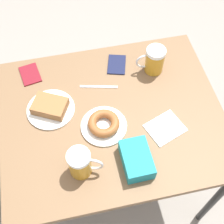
{
  "coord_description": "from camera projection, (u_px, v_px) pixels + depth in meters",
  "views": [
    {
      "loc": [
        -0.74,
        0.16,
        1.97
      ],
      "look_at": [
        0.0,
        0.0,
        0.79
      ],
      "focal_mm": 50.0,
      "sensor_mm": 36.0,
      "label": 1
    }
  ],
  "objects": [
    {
      "name": "napkin_folded",
      "position": [
        165.0,
        128.0,
        1.38
      ],
      "size": [
        0.17,
        0.19,
        0.0
      ],
      "rotation": [
        0.0,
        0.0,
        1.93
      ],
      "color": "white",
      "rests_on": "table"
    },
    {
      "name": "beer_mug_left",
      "position": [
        81.0,
        163.0,
        1.22
      ],
      "size": [
        0.09,
        0.14,
        0.14
      ],
      "color": "#C68C23",
      "rests_on": "table"
    },
    {
      "name": "plate_with_donut",
      "position": [
        104.0,
        124.0,
        1.37
      ],
      "size": [
        0.21,
        0.21,
        0.05
      ],
      "color": "white",
      "rests_on": "table"
    },
    {
      "name": "ground_plane",
      "position": [
        112.0,
        176.0,
        2.07
      ],
      "size": [
        8.0,
        8.0,
        0.0
      ],
      "primitive_type": "plane",
      "color": "gray"
    },
    {
      "name": "blue_pouch",
      "position": [
        137.0,
        159.0,
        1.26
      ],
      "size": [
        0.17,
        0.12,
        0.07
      ],
      "rotation": [
        0.0,
        0.0,
        0.01
      ],
      "color": "teal",
      "rests_on": "table"
    },
    {
      "name": "passport_far_edge",
      "position": [
        117.0,
        65.0,
        1.58
      ],
      "size": [
        0.15,
        0.12,
        0.01
      ],
      "rotation": [
        0.0,
        0.0,
        1.29
      ],
      "color": "#141938",
      "rests_on": "table"
    },
    {
      "name": "table",
      "position": [
        112.0,
        122.0,
        1.48
      ],
      "size": [
        0.83,
        1.01,
        0.77
      ],
      "color": "brown",
      "rests_on": "ground_plane"
    },
    {
      "name": "beer_mug_center",
      "position": [
        154.0,
        60.0,
        1.5
      ],
      "size": [
        0.09,
        0.14,
        0.14
      ],
      "color": "#C68C23",
      "rests_on": "table"
    },
    {
      "name": "plate_with_cake",
      "position": [
        50.0,
        107.0,
        1.42
      ],
      "size": [
        0.22,
        0.22,
        0.05
      ],
      "color": "white",
      "rests_on": "table"
    },
    {
      "name": "passport_near_edge",
      "position": [
        30.0,
        74.0,
        1.54
      ],
      "size": [
        0.14,
        0.11,
        0.01
      ],
      "rotation": [
        0.0,
        0.0,
        1.75
      ],
      "color": "maroon",
      "rests_on": "table"
    },
    {
      "name": "fork",
      "position": [
        99.0,
        87.0,
        1.5
      ],
      "size": [
        0.05,
        0.18,
        0.0
      ],
      "rotation": [
        0.0,
        0.0,
        6.05
      ],
      "color": "silver",
      "rests_on": "table"
    }
  ]
}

